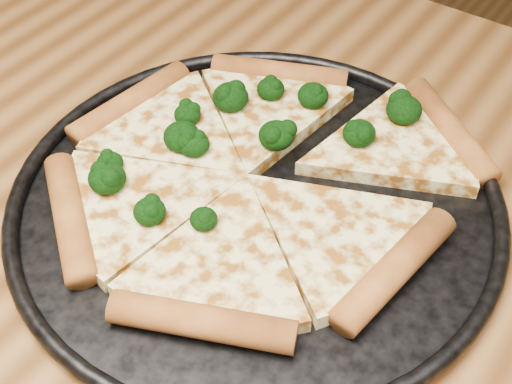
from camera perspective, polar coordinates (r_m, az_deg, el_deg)
The scene contains 3 objects.
pizza_pan at distance 0.54m, azimuth 0.00°, elevation -0.61°, with size 0.37×0.37×0.02m.
pizza at distance 0.55m, azimuth -0.05°, elevation 1.41°, with size 0.32×0.34×0.02m.
broccoli_florets at distance 0.57m, azimuth -0.93°, elevation 4.80°, with size 0.18×0.23×0.02m.
Camera 1 is at (0.17, -0.21, 1.15)m, focal length 50.07 mm.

